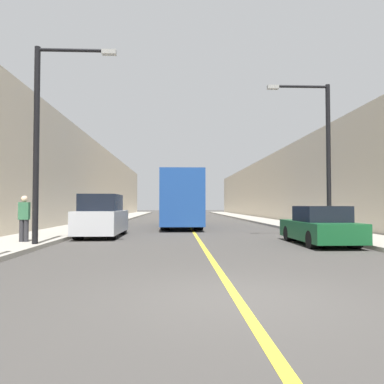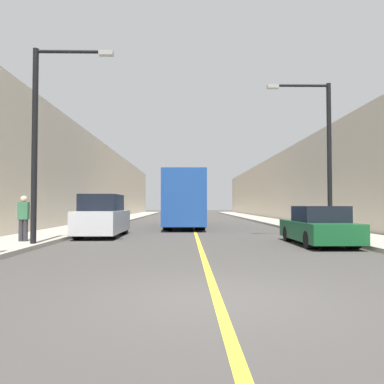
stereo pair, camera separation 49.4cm
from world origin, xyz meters
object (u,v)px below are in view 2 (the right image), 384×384
car_right_near (318,227)px  pedestrian (23,218)px  street_lamp_right (323,147)px  street_lamp_left (43,130)px  parked_suv_left (103,217)px  bus (184,199)px

car_right_near → pedestrian: 10.99m
car_right_near → street_lamp_right: 4.31m
pedestrian → street_lamp_left: bearing=-39.7°
car_right_near → pedestrian: (-10.98, 0.02, 0.36)m
street_lamp_right → parked_suv_left: bearing=172.3°
parked_suv_left → street_lamp_right: 10.55m
bus → parked_suv_left: bearing=-116.1°
street_lamp_right → car_right_near: bearing=-114.4°
street_lamp_right → pedestrian: size_ratio=4.01×
bus → pedestrian: bearing=-117.1°
parked_suv_left → street_lamp_left: bearing=-103.8°
street_lamp_right → pedestrian: (-12.07, -2.38, -3.05)m
car_right_near → pedestrian: size_ratio=2.57×
parked_suv_left → bus: bearing=63.9°
street_lamp_right → pedestrian: 12.67m
parked_suv_left → pedestrian: bearing=-119.3°
car_right_near → street_lamp_left: street_lamp_left is taller
parked_suv_left → car_right_near: bearing=-22.8°
car_right_near → street_lamp_right: bearing=65.6°
parked_suv_left → street_lamp_right: size_ratio=0.69×
car_right_near → street_lamp_left: bearing=-175.5°
parked_suv_left → car_right_near: parked_suv_left is taller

